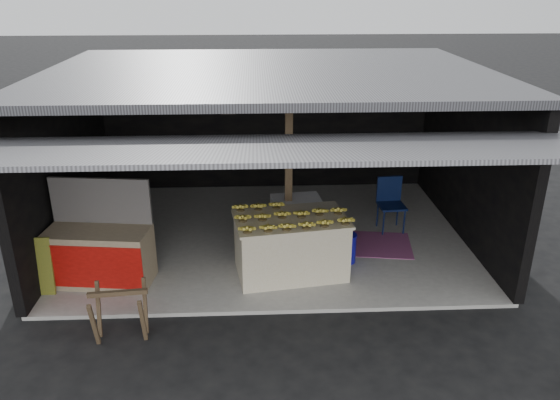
{
  "coord_description": "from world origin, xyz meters",
  "views": [
    {
      "loc": [
        -0.23,
        -6.49,
        4.41
      ],
      "look_at": [
        0.14,
        1.56,
        1.1
      ],
      "focal_mm": 35.0,
      "sensor_mm": 36.0,
      "label": 1
    }
  ],
  "objects_px": {
    "banana_table": "(291,245)",
    "neighbor_stall": "(100,253)",
    "plastic_chair": "(390,199)",
    "sawhorse": "(120,309)",
    "water_barrel": "(346,249)",
    "white_crate": "(296,223)"
  },
  "relations": [
    {
      "from": "water_barrel",
      "to": "plastic_chair",
      "type": "distance_m",
      "value": 1.63
    },
    {
      "from": "neighbor_stall",
      "to": "water_barrel",
      "type": "height_order",
      "value": "neighbor_stall"
    },
    {
      "from": "white_crate",
      "to": "plastic_chair",
      "type": "relative_size",
      "value": 0.92
    },
    {
      "from": "sawhorse",
      "to": "banana_table",
      "type": "bearing_deg",
      "value": 28.27
    },
    {
      "from": "banana_table",
      "to": "white_crate",
      "type": "relative_size",
      "value": 2.05
    },
    {
      "from": "neighbor_stall",
      "to": "plastic_chair",
      "type": "bearing_deg",
      "value": 26.19
    },
    {
      "from": "banana_table",
      "to": "neighbor_stall",
      "type": "bearing_deg",
      "value": 173.83
    },
    {
      "from": "banana_table",
      "to": "sawhorse",
      "type": "bearing_deg",
      "value": -154.97
    },
    {
      "from": "plastic_chair",
      "to": "neighbor_stall",
      "type": "bearing_deg",
      "value": -164.9
    },
    {
      "from": "white_crate",
      "to": "banana_table",
      "type": "bearing_deg",
      "value": -105.82
    },
    {
      "from": "water_barrel",
      "to": "plastic_chair",
      "type": "height_order",
      "value": "plastic_chair"
    },
    {
      "from": "water_barrel",
      "to": "plastic_chair",
      "type": "xyz_separation_m",
      "value": [
        0.99,
        1.25,
        0.35
      ]
    },
    {
      "from": "sawhorse",
      "to": "plastic_chair",
      "type": "relative_size",
      "value": 0.76
    },
    {
      "from": "sawhorse",
      "to": "plastic_chair",
      "type": "bearing_deg",
      "value": 30.81
    },
    {
      "from": "white_crate",
      "to": "sawhorse",
      "type": "height_order",
      "value": "white_crate"
    },
    {
      "from": "banana_table",
      "to": "plastic_chair",
      "type": "xyz_separation_m",
      "value": [
        1.93,
        1.57,
        0.11
      ]
    },
    {
      "from": "banana_table",
      "to": "sawhorse",
      "type": "height_order",
      "value": "banana_table"
    },
    {
      "from": "banana_table",
      "to": "neighbor_stall",
      "type": "height_order",
      "value": "neighbor_stall"
    },
    {
      "from": "water_barrel",
      "to": "white_crate",
      "type": "bearing_deg",
      "value": 143.77
    },
    {
      "from": "sawhorse",
      "to": "plastic_chair",
      "type": "xyz_separation_m",
      "value": [
        4.23,
        3.1,
        0.18
      ]
    },
    {
      "from": "banana_table",
      "to": "plastic_chair",
      "type": "relative_size",
      "value": 1.88
    },
    {
      "from": "banana_table",
      "to": "white_crate",
      "type": "xyz_separation_m",
      "value": [
        0.15,
        0.9,
        -0.02
      ]
    }
  ]
}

